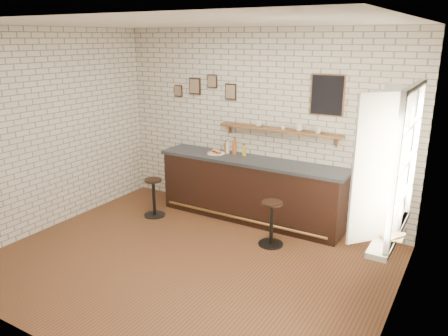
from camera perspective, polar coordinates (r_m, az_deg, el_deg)
The scene contains 21 objects.
ground at distance 5.90m, azimuth -4.72°, elevation -12.17°, with size 5.00×5.00×0.00m, color brown.
bar_counter at distance 7.01m, azimuth 3.46°, elevation -2.81°, with size 3.10×0.65×1.01m.
sandwich_plate at distance 7.17m, azimuth -1.05°, elevation 1.93°, with size 0.28×0.28×0.01m, color white.
ciabatta_sandwich at distance 7.15m, azimuth -0.99°, elevation 2.21°, with size 0.20×0.14×0.06m.
potato_chips at distance 7.17m, azimuth -1.19°, elevation 2.00°, with size 0.27×0.18×0.00m.
bitters_bottle_brown at distance 7.19m, azimuth 0.23°, elevation 2.64°, with size 0.06×0.06×0.21m.
bitters_bottle_white at distance 7.17m, azimuth 0.49°, elevation 2.68°, with size 0.06×0.06×0.24m.
bitters_bottle_amber at distance 7.11m, azimuth 1.35°, elevation 2.72°, with size 0.07×0.07×0.29m.
condiment_bottle_yellow at distance 7.03m, azimuth 2.66°, elevation 2.26°, with size 0.06×0.06×0.19m.
bar_stool_left at distance 7.27m, azimuth -9.15°, elevation -3.66°, with size 0.36×0.36×0.63m.
bar_stool_right at distance 6.23m, azimuth 6.22°, elevation -7.01°, with size 0.36×0.36×0.65m.
wall_shelf at distance 6.77m, azimuth 7.17°, elevation 4.94°, with size 2.00×0.18×0.18m.
shelf_cup_a at distance 6.90m, azimuth 4.54°, elevation 5.81°, with size 0.12×0.12×0.09m, color white.
shelf_cup_b at distance 6.73m, azimuth 7.77°, elevation 5.39°, with size 0.09×0.09×0.08m, color white.
shelf_cup_c at distance 6.64m, azimuth 9.76°, elevation 5.22°, with size 0.13×0.13×0.10m, color white.
shelf_cup_d at distance 6.54m, azimuth 12.19°, elevation 4.90°, with size 0.10×0.10×0.10m, color white.
back_wall_decor at distance 6.82m, azimuth 6.26°, elevation 9.89°, with size 2.96×0.02×0.56m.
window_sill at distance 4.93m, azimuth 20.88°, elevation -7.73°, with size 0.20×1.35×0.06m.
casement_window at distance 4.69m, azimuth 21.31°, elevation 0.75°, with size 0.40×1.30×1.56m.
book_lower at distance 4.73m, azimuth 20.23°, elevation -8.14°, with size 0.18×0.25×0.02m, color tan.
book_upper at distance 4.73m, azimuth 20.28°, elevation -7.88°, with size 0.16×0.22×0.02m, color tan.
Camera 1 is at (3.04, -4.18, 2.85)m, focal length 35.00 mm.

